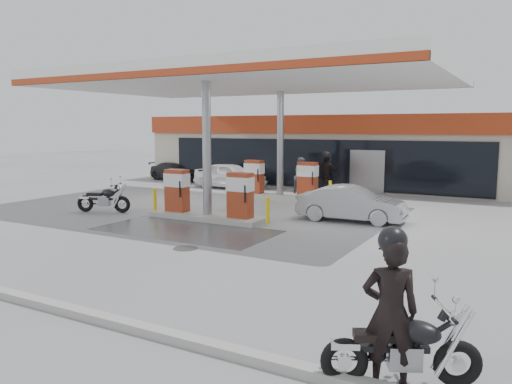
# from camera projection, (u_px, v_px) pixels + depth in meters

# --- Properties ---
(ground) EXTENTS (90.00, 90.00, 0.00)m
(ground) POSITION_uv_depth(u_px,v_px,m) (174.00, 229.00, 16.65)
(ground) COLOR gray
(ground) RESTS_ON ground
(wet_patch) EXTENTS (6.00, 3.00, 0.00)m
(wet_patch) POSITION_uv_depth(u_px,v_px,m) (186.00, 230.00, 16.41)
(wet_patch) COLOR #4C4C4F
(wet_patch) RESTS_ON ground
(drain_cover) EXTENTS (0.70, 0.70, 0.01)m
(drain_cover) POSITION_uv_depth(u_px,v_px,m) (185.00, 248.00, 13.96)
(drain_cover) COLOR #38383A
(drain_cover) RESTS_ON ground
(store_building) EXTENTS (22.00, 8.22, 4.00)m
(store_building) POSITION_uv_depth(u_px,v_px,m) (338.00, 149.00, 30.19)
(store_building) COLOR #BDB39E
(store_building) RESTS_ON ground
(canopy) EXTENTS (16.00, 10.02, 5.51)m
(canopy) POSITION_uv_depth(u_px,v_px,m) (248.00, 80.00, 20.30)
(canopy) COLOR silver
(canopy) RESTS_ON ground
(pump_island_near) EXTENTS (5.14, 1.30, 1.78)m
(pump_island_near) POSITION_uv_depth(u_px,v_px,m) (208.00, 200.00, 18.29)
(pump_island_near) COLOR #9E9E99
(pump_island_near) RESTS_ON ground
(pump_island_far) EXTENTS (5.14, 1.30, 1.78)m
(pump_island_far) POSITION_uv_depth(u_px,v_px,m) (280.00, 184.00, 23.49)
(pump_island_far) COLOR #9E9E99
(pump_island_far) RESTS_ON ground
(main_motorcycle) EXTENTS (1.96, 1.14, 1.08)m
(main_motorcycle) POSITION_uv_depth(u_px,v_px,m) (404.00, 351.00, 6.51)
(main_motorcycle) COLOR black
(main_motorcycle) RESTS_ON ground
(biker_main) EXTENTS (0.86, 0.73, 2.00)m
(biker_main) POSITION_uv_depth(u_px,v_px,m) (390.00, 312.00, 6.45)
(biker_main) COLOR black
(biker_main) RESTS_ON ground
(parked_motorcycle) EXTENTS (2.12, 1.07, 1.14)m
(parked_motorcycle) POSITION_uv_depth(u_px,v_px,m) (104.00, 200.00, 19.78)
(parked_motorcycle) COLOR black
(parked_motorcycle) RESTS_ON ground
(sedan_white) EXTENTS (4.20, 1.77, 1.42)m
(sedan_white) POSITION_uv_depth(u_px,v_px,m) (230.00, 176.00, 27.40)
(sedan_white) COLOR white
(sedan_white) RESTS_ON ground
(attendant) EXTENTS (0.91, 1.06, 1.89)m
(attendant) POSITION_uv_depth(u_px,v_px,m) (301.00, 176.00, 24.62)
(attendant) COLOR #57585C
(attendant) RESTS_ON ground
(hatchback_silver) EXTENTS (3.93, 1.57, 1.27)m
(hatchback_silver) POSITION_uv_depth(u_px,v_px,m) (352.00, 204.00, 17.92)
(hatchback_silver) COLOR #9EA0A5
(hatchback_silver) RESTS_ON ground
(parked_car_left) EXTENTS (4.14, 2.42, 1.13)m
(parked_car_left) POSITION_uv_depth(u_px,v_px,m) (175.00, 172.00, 31.49)
(parked_car_left) COLOR black
(parked_car_left) RESTS_ON ground
(biker_walking) EXTENTS (1.29, 0.85, 2.04)m
(biker_walking) POSITION_uv_depth(u_px,v_px,m) (326.00, 175.00, 24.66)
(biker_walking) COLOR black
(biker_walking) RESTS_ON ground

